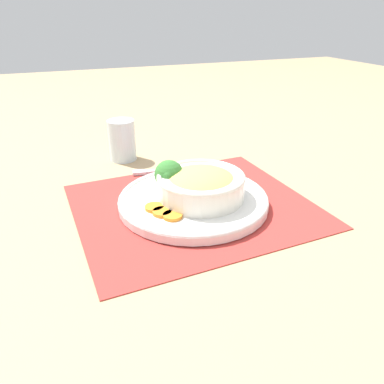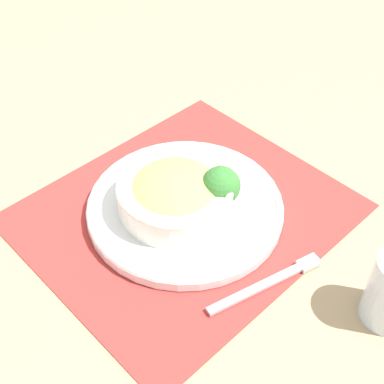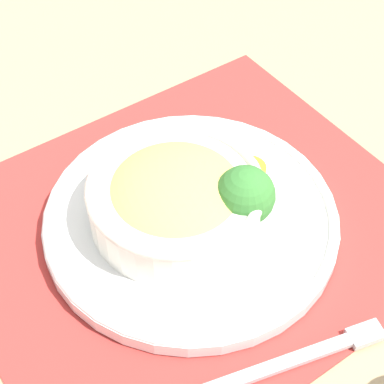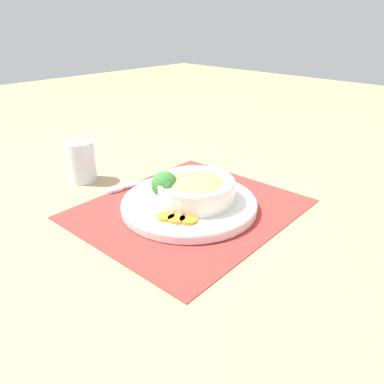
{
  "view_description": "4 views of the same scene",
  "coord_description": "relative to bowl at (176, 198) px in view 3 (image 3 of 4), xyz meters",
  "views": [
    {
      "loc": [
        -0.63,
        0.25,
        0.37
      ],
      "look_at": [
        -0.02,
        0.01,
        0.04
      ],
      "focal_mm": 35.0,
      "sensor_mm": 36.0,
      "label": 1
    },
    {
      "loc": [
        0.44,
        -0.38,
        0.61
      ],
      "look_at": [
        0.01,
        0.01,
        0.05
      ],
      "focal_mm": 50.0,
      "sensor_mm": 36.0,
      "label": 2
    },
    {
      "loc": [
        0.36,
        -0.23,
        0.52
      ],
      "look_at": [
        -0.01,
        0.01,
        0.04
      ],
      "focal_mm": 60.0,
      "sensor_mm": 36.0,
      "label": 3
    },
    {
      "loc": [
        -0.52,
        0.54,
        0.4
      ],
      "look_at": [
        -0.01,
        0.0,
        0.05
      ],
      "focal_mm": 35.0,
      "sensor_mm": 36.0,
      "label": 4
    }
  ],
  "objects": [
    {
      "name": "carrot_slice_near",
      "position": [
        -0.01,
        0.1,
        -0.03
      ],
      "size": [
        0.04,
        0.04,
        0.01
      ],
      "color": "orange",
      "rests_on": "plate"
    },
    {
      "name": "carrot_slice_middle",
      "position": [
        -0.04,
        0.09,
        -0.03
      ],
      "size": [
        0.04,
        0.04,
        0.01
      ],
      "color": "orange",
      "rests_on": "plate"
    },
    {
      "name": "bowl",
      "position": [
        0.0,
        0.0,
        0.0
      ],
      "size": [
        0.18,
        0.18,
        0.06
      ],
      "color": "silver",
      "rests_on": "plate"
    },
    {
      "name": "plate",
      "position": [
        0.01,
        0.01,
        -0.03
      ],
      "size": [
        0.3,
        0.3,
        0.02
      ],
      "color": "white",
      "rests_on": "placemat"
    },
    {
      "name": "carrot_slice_far",
      "position": [
        -0.06,
        0.08,
        -0.03
      ],
      "size": [
        0.04,
        0.04,
        0.01
      ],
      "color": "orange",
      "rests_on": "plate"
    },
    {
      "name": "placemat",
      "position": [
        0.01,
        0.01,
        -0.05
      ],
      "size": [
        0.42,
        0.48,
        0.0
      ],
      "color": "#B2332D",
      "rests_on": "ground_plane"
    },
    {
      "name": "broccoli_floret",
      "position": [
        0.04,
        0.05,
        0.01
      ],
      "size": [
        0.06,
        0.06,
        0.07
      ],
      "color": "#84AD5B",
      "rests_on": "plate"
    },
    {
      "name": "ground_plane",
      "position": [
        0.01,
        0.01,
        -0.05
      ],
      "size": [
        4.0,
        4.0,
        0.0
      ],
      "primitive_type": "plane",
      "color": "tan"
    },
    {
      "name": "fork",
      "position": [
        0.19,
        0.02,
        -0.04
      ],
      "size": [
        0.05,
        0.18,
        0.01
      ],
      "rotation": [
        0.0,
        0.0,
        -0.21
      ],
      "color": "#B7B7BC",
      "rests_on": "placemat"
    }
  ]
}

